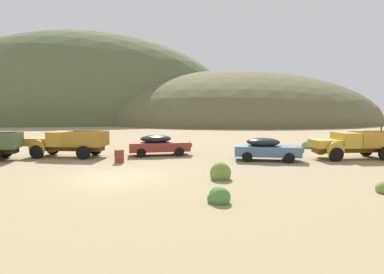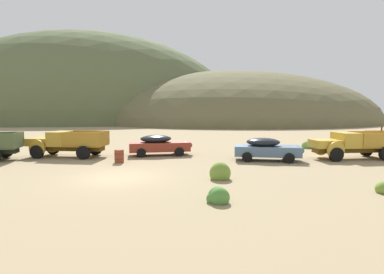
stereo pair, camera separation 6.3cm
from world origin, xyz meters
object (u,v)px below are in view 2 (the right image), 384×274
at_px(car_rust_red, 161,145).
at_px(oil_drum_foreground, 119,156).
at_px(car_chalk_blue, 269,149).
at_px(truck_faded_yellow, 349,145).
at_px(truck_mustard, 63,143).

xyz_separation_m(car_rust_red, oil_drum_foreground, (-2.79, -3.02, -0.38)).
relative_size(car_chalk_blue, oil_drum_foreground, 5.65).
bearing_deg(oil_drum_foreground, car_chalk_blue, -1.35).
bearing_deg(truck_faded_yellow, car_chalk_blue, 0.69).
bearing_deg(oil_drum_foreground, truck_mustard, 146.18).
distance_m(truck_mustard, oil_drum_foreground, 5.47).
xyz_separation_m(car_chalk_blue, oil_drum_foreground, (-10.15, 0.24, -0.38)).
relative_size(car_chalk_blue, truck_faded_yellow, 0.82).
height_order(truck_faded_yellow, oil_drum_foreground, truck_faded_yellow).
relative_size(car_rust_red, oil_drum_foreground, 5.71).
relative_size(truck_mustard, oil_drum_foreground, 6.87).
bearing_deg(truck_faded_yellow, oil_drum_foreground, -0.84).
height_order(truck_mustard, car_rust_red, truck_mustard).
height_order(truck_mustard, car_chalk_blue, truck_mustard).
relative_size(truck_mustard, truck_faded_yellow, 0.99).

